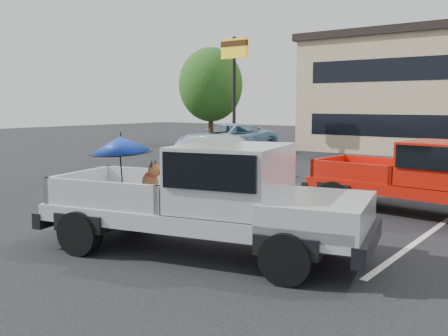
{
  "coord_description": "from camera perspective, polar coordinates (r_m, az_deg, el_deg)",
  "views": [
    {
      "loc": [
        5.63,
        -7.25,
        2.54
      ],
      "look_at": [
        -0.25,
        0.41,
        1.3
      ],
      "focal_mm": 40.0,
      "sensor_mm": 36.0,
      "label": 1
    }
  ],
  "objects": [
    {
      "name": "stripe_left",
      "position": [
        12.9,
        -5.44,
        -4.06
      ],
      "size": [
        0.12,
        5.0,
        0.01
      ],
      "primitive_type": "cube",
      "color": "silver",
      "rests_on": "ground"
    },
    {
      "name": "blue_suv",
      "position": [
        25.16,
        0.29,
        3.31
      ],
      "size": [
        3.29,
        5.94,
        1.57
      ],
      "primitive_type": "imported",
      "rotation": [
        0.0,
        0.0,
        -0.12
      ],
      "color": "#8EB9D4",
      "rests_on": "ground"
    },
    {
      "name": "stripe_right",
      "position": [
        9.94,
        21.07,
        -7.96
      ],
      "size": [
        0.12,
        5.0,
        0.01
      ],
      "primitive_type": "cube",
      "color": "silver",
      "rests_on": "ground"
    },
    {
      "name": "red_pickup",
      "position": [
        12.21,
        22.86,
        -0.81
      ],
      "size": [
        5.33,
        2.26,
        1.71
      ],
      "rotation": [
        0.0,
        0.0,
        -0.08
      ],
      "color": "black",
      "rests_on": "ground"
    },
    {
      "name": "silver_sedan",
      "position": [
        18.49,
        -0.17,
        1.58
      ],
      "size": [
        4.44,
        2.37,
        1.39
      ],
      "primitive_type": "imported",
      "rotation": [
        0.0,
        0.0,
        1.35
      ],
      "color": "#A8ABAF",
      "rests_on": "ground"
    },
    {
      "name": "motel_sign",
      "position": [
        26.46,
        1.17,
        11.88
      ],
      "size": [
        1.6,
        0.22,
        6.0
      ],
      "color": "black",
      "rests_on": "ground"
    },
    {
      "name": "silver_pickup",
      "position": [
        8.33,
        -0.65,
        -2.96
      ],
      "size": [
        6.0,
        3.32,
        2.06
      ],
      "rotation": [
        0.0,
        0.0,
        0.25
      ],
      "color": "black",
      "rests_on": "ground"
    },
    {
      "name": "tree_left",
      "position": [
        31.22,
        -1.53,
        9.48
      ],
      "size": [
        3.96,
        3.96,
        6.02
      ],
      "color": "#332114",
      "rests_on": "ground"
    },
    {
      "name": "ground",
      "position": [
        9.52,
        -0.34,
        -8.15
      ],
      "size": [
        90.0,
        90.0,
        0.0
      ],
      "primitive_type": "plane",
      "color": "black",
      "rests_on": "ground"
    }
  ]
}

